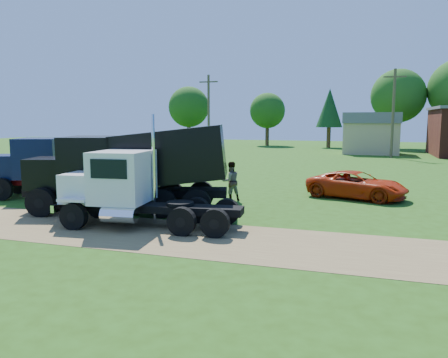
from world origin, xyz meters
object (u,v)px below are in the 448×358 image
(navy_truck, at_px, (53,167))
(black_dump_truck, at_px, (135,164))
(white_semi_tractor, at_px, (125,188))
(orange_pickup, at_px, (357,185))

(navy_truck, bearing_deg, black_dump_truck, -41.55)
(black_dump_truck, xyz_separation_m, navy_truck, (-5.82, 2.10, -0.51))
(white_semi_tractor, relative_size, navy_truck, 0.99)
(black_dump_truck, distance_m, navy_truck, 6.21)
(white_semi_tractor, relative_size, black_dump_truck, 0.79)
(orange_pickup, bearing_deg, white_semi_tractor, 154.16)
(white_semi_tractor, height_order, navy_truck, white_semi_tractor)
(white_semi_tractor, bearing_deg, orange_pickup, 41.13)
(navy_truck, relative_size, orange_pickup, 1.44)
(black_dump_truck, relative_size, navy_truck, 1.25)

